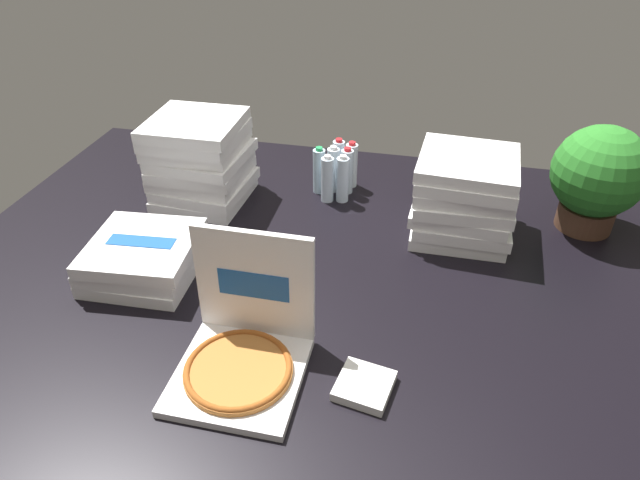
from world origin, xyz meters
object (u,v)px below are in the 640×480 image
(water_bottle_1, at_px, (333,170))
(napkin_pile, at_px, (364,386))
(pizza_stack_right_far, at_px, (144,257))
(water_bottle_0, at_px, (319,171))
(open_pizza_box, at_px, (243,345))
(water_bottle_5, at_px, (327,179))
(pizza_stack_center_near, at_px, (201,160))
(water_bottle_6, at_px, (342,179))
(water_bottle_2, at_px, (338,162))
(potted_plant, at_px, (598,176))
(water_bottle_3, at_px, (347,171))
(water_bottle_4, at_px, (351,165))
(pizza_stack_right_near, at_px, (463,196))

(water_bottle_1, height_order, napkin_pile, water_bottle_1)
(pizza_stack_right_far, xyz_separation_m, water_bottle_0, (0.53, 0.79, 0.04))
(open_pizza_box, relative_size, water_bottle_0, 1.80)
(water_bottle_0, distance_m, water_bottle_1, 0.07)
(water_bottle_0, distance_m, water_bottle_5, 0.10)
(napkin_pile, bearing_deg, pizza_stack_center_near, 133.08)
(pizza_stack_center_near, height_order, water_bottle_6, pizza_stack_center_near)
(water_bottle_0, bearing_deg, pizza_stack_center_near, -160.54)
(water_bottle_2, bearing_deg, pizza_stack_right_far, -123.72)
(pizza_stack_right_far, distance_m, napkin_pile, 1.02)
(open_pizza_box, relative_size, potted_plant, 0.90)
(water_bottle_1, distance_m, napkin_pile, 1.26)
(water_bottle_3, height_order, napkin_pile, water_bottle_3)
(pizza_stack_center_near, xyz_separation_m, pizza_stack_right_far, (-0.00, -0.60, -0.13))
(water_bottle_4, bearing_deg, water_bottle_3, -98.32)
(napkin_pile, bearing_deg, water_bottle_1, 105.84)
(pizza_stack_right_far, relative_size, water_bottle_3, 1.83)
(pizza_stack_center_near, bearing_deg, potted_plant, 4.26)
(water_bottle_2, distance_m, potted_plant, 1.17)
(napkin_pile, bearing_deg, water_bottle_3, 102.81)
(water_bottle_4, bearing_deg, potted_plant, -7.78)
(open_pizza_box, distance_m, water_bottle_2, 1.28)
(pizza_stack_center_near, bearing_deg, water_bottle_6, 10.81)
(pizza_stack_right_far, relative_size, water_bottle_2, 1.83)
(water_bottle_1, bearing_deg, pizza_stack_right_near, -21.46)
(water_bottle_2, bearing_deg, water_bottle_6, -73.14)
(napkin_pile, bearing_deg, pizza_stack_right_far, 157.16)
(pizza_stack_right_far, distance_m, water_bottle_5, 0.92)
(potted_plant, bearing_deg, water_bottle_1, 175.97)
(water_bottle_1, height_order, potted_plant, potted_plant)
(potted_plant, bearing_deg, water_bottle_3, 175.82)
(water_bottle_0, bearing_deg, water_bottle_1, 21.99)
(water_bottle_5, xyz_separation_m, potted_plant, (1.17, 0.02, 0.14))
(water_bottle_1, relative_size, potted_plant, 0.50)
(pizza_stack_right_far, height_order, napkin_pile, pizza_stack_right_far)
(open_pizza_box, xyz_separation_m, pizza_stack_center_near, (-0.54, 0.98, 0.12))
(pizza_stack_right_far, height_order, water_bottle_5, water_bottle_5)
(pizza_stack_right_far, height_order, water_bottle_4, water_bottle_4)
(pizza_stack_right_near, distance_m, water_bottle_4, 0.62)
(water_bottle_4, xyz_separation_m, potted_plant, (1.08, -0.15, 0.14))
(potted_plant, height_order, napkin_pile, potted_plant)
(water_bottle_1, distance_m, water_bottle_2, 0.09)
(water_bottle_5, bearing_deg, water_bottle_3, 53.02)
(pizza_stack_right_near, bearing_deg, water_bottle_4, 150.11)
(water_bottle_0, height_order, water_bottle_4, same)
(pizza_stack_right_far, relative_size, water_bottle_5, 1.83)
(water_bottle_1, xyz_separation_m, water_bottle_3, (0.07, -0.00, 0.00))
(pizza_stack_right_far, height_order, water_bottle_1, water_bottle_1)
(pizza_stack_center_near, xyz_separation_m, water_bottle_1, (0.59, 0.21, -0.09))
(water_bottle_5, height_order, napkin_pile, water_bottle_5)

